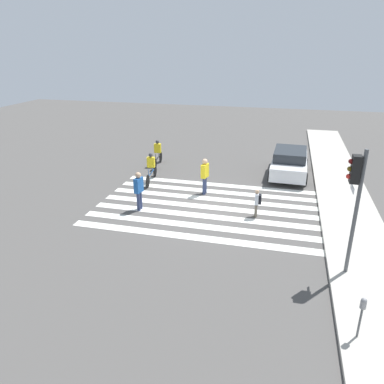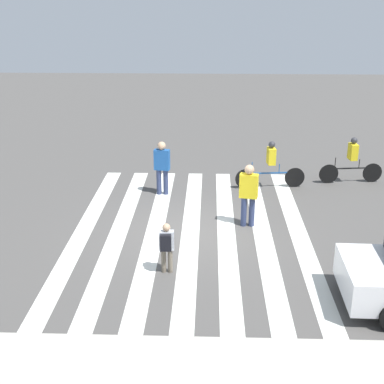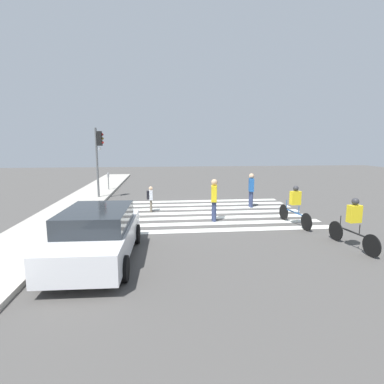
{
  "view_description": "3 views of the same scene",
  "coord_description": "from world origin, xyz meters",
  "px_view_note": "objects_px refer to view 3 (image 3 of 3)",
  "views": [
    {
      "loc": [
        15.5,
        3.24,
        7.0
      ],
      "look_at": [
        1.06,
        -0.43,
        1.1
      ],
      "focal_mm": 35.0,
      "sensor_mm": 36.0,
      "label": 1
    },
    {
      "loc": [
        -0.5,
        13.5,
        6.29
      ],
      "look_at": [
        -0.05,
        0.32,
        1.3
      ],
      "focal_mm": 50.0,
      "sensor_mm": 36.0,
      "label": 2
    },
    {
      "loc": [
        -13.98,
        1.79,
        3.28
      ],
      "look_at": [
        -0.12,
        0.34,
        1.04
      ],
      "focal_mm": 28.0,
      "sensor_mm": 36.0,
      "label": 3
    }
  ],
  "objects_px": {
    "parking_meter": "(108,177)",
    "pedestrian_adult_tall_backpack": "(251,188)",
    "car_parked_dark_suv": "(98,234)",
    "cyclist_near_curb": "(354,222)",
    "traffic_light": "(99,150)",
    "pedestrian_adult_yellow_jacket": "(150,197)",
    "cyclist_mid_street": "(295,204)",
    "pedestrian_child_with_backpack": "(214,198)"
  },
  "relations": [
    {
      "from": "cyclist_mid_street",
      "to": "car_parked_dark_suv",
      "type": "xyz_separation_m",
      "value": [
        -3.05,
        7.21,
        -0.1
      ]
    },
    {
      "from": "parking_meter",
      "to": "pedestrian_adult_yellow_jacket",
      "type": "distance_m",
      "value": 7.49
    },
    {
      "from": "parking_meter",
      "to": "cyclist_near_curb",
      "type": "bearing_deg",
      "value": -142.65
    },
    {
      "from": "pedestrian_child_with_backpack",
      "to": "cyclist_near_curb",
      "type": "xyz_separation_m",
      "value": [
        -3.8,
        -3.78,
        -0.16
      ]
    },
    {
      "from": "pedestrian_adult_yellow_jacket",
      "to": "cyclist_mid_street",
      "type": "height_order",
      "value": "cyclist_mid_street"
    },
    {
      "from": "traffic_light",
      "to": "pedestrian_adult_yellow_jacket",
      "type": "height_order",
      "value": "traffic_light"
    },
    {
      "from": "pedestrian_adult_tall_backpack",
      "to": "traffic_light",
      "type": "bearing_deg",
      "value": 78.16
    },
    {
      "from": "parking_meter",
      "to": "pedestrian_child_with_backpack",
      "type": "height_order",
      "value": "pedestrian_child_with_backpack"
    },
    {
      "from": "cyclist_near_curb",
      "to": "cyclist_mid_street",
      "type": "height_order",
      "value": "cyclist_mid_street"
    },
    {
      "from": "traffic_light",
      "to": "pedestrian_adult_yellow_jacket",
      "type": "xyz_separation_m",
      "value": [
        -3.77,
        -3.08,
        -2.22
      ]
    },
    {
      "from": "pedestrian_child_with_backpack",
      "to": "cyclist_mid_street",
      "type": "height_order",
      "value": "pedestrian_child_with_backpack"
    },
    {
      "from": "parking_meter",
      "to": "pedestrian_adult_tall_backpack",
      "type": "relative_size",
      "value": 0.74
    },
    {
      "from": "car_parked_dark_suv",
      "to": "traffic_light",
      "type": "bearing_deg",
      "value": 12.07
    },
    {
      "from": "cyclist_mid_street",
      "to": "cyclist_near_curb",
      "type": "bearing_deg",
      "value": -174.48
    },
    {
      "from": "pedestrian_child_with_backpack",
      "to": "car_parked_dark_suv",
      "type": "xyz_separation_m",
      "value": [
        -4.0,
        4.05,
        -0.26
      ]
    },
    {
      "from": "parking_meter",
      "to": "pedestrian_adult_tall_backpack",
      "type": "bearing_deg",
      "value": -126.87
    },
    {
      "from": "parking_meter",
      "to": "pedestrian_child_with_backpack",
      "type": "relative_size",
      "value": 0.72
    },
    {
      "from": "car_parked_dark_suv",
      "to": "parking_meter",
      "type": "bearing_deg",
      "value": 9.88
    },
    {
      "from": "cyclist_near_curb",
      "to": "car_parked_dark_suv",
      "type": "distance_m",
      "value": 7.83
    },
    {
      "from": "car_parked_dark_suv",
      "to": "cyclist_near_curb",
      "type": "bearing_deg",
      "value": -86.84
    },
    {
      "from": "pedestrian_child_with_backpack",
      "to": "pedestrian_adult_yellow_jacket",
      "type": "bearing_deg",
      "value": -114.57
    },
    {
      "from": "traffic_light",
      "to": "parking_meter",
      "type": "height_order",
      "value": "traffic_light"
    },
    {
      "from": "pedestrian_adult_tall_backpack",
      "to": "pedestrian_adult_yellow_jacket",
      "type": "bearing_deg",
      "value": 105.43
    },
    {
      "from": "car_parked_dark_suv",
      "to": "pedestrian_child_with_backpack",
      "type": "bearing_deg",
      "value": -43.64
    },
    {
      "from": "parking_meter",
      "to": "pedestrian_adult_yellow_jacket",
      "type": "bearing_deg",
      "value": -155.3
    },
    {
      "from": "pedestrian_child_with_backpack",
      "to": "cyclist_near_curb",
      "type": "distance_m",
      "value": 5.36
    },
    {
      "from": "pedestrian_adult_yellow_jacket",
      "to": "cyclist_near_curb",
      "type": "distance_m",
      "value": 8.8
    },
    {
      "from": "traffic_light",
      "to": "pedestrian_adult_tall_backpack",
      "type": "bearing_deg",
      "value": -111.24
    },
    {
      "from": "pedestrian_adult_yellow_jacket",
      "to": "parking_meter",
      "type": "bearing_deg",
      "value": -159.2
    },
    {
      "from": "traffic_light",
      "to": "pedestrian_child_with_backpack",
      "type": "relative_size",
      "value": 2.32
    },
    {
      "from": "parking_meter",
      "to": "pedestrian_child_with_backpack",
      "type": "xyz_separation_m",
      "value": [
        -8.88,
        -5.9,
        0.05
      ]
    },
    {
      "from": "traffic_light",
      "to": "pedestrian_adult_tall_backpack",
      "type": "relative_size",
      "value": 2.37
    },
    {
      "from": "cyclist_mid_street",
      "to": "car_parked_dark_suv",
      "type": "bearing_deg",
      "value": 106.22
    },
    {
      "from": "parking_meter",
      "to": "car_parked_dark_suv",
      "type": "height_order",
      "value": "car_parked_dark_suv"
    },
    {
      "from": "parking_meter",
      "to": "cyclist_mid_street",
      "type": "height_order",
      "value": "cyclist_mid_street"
    },
    {
      "from": "pedestrian_adult_tall_backpack",
      "to": "cyclist_near_curb",
      "type": "distance_m",
      "value": 6.57
    },
    {
      "from": "parking_meter",
      "to": "cyclist_near_curb",
      "type": "distance_m",
      "value": 15.95
    },
    {
      "from": "pedestrian_child_with_backpack",
      "to": "cyclist_mid_street",
      "type": "distance_m",
      "value": 3.31
    },
    {
      "from": "pedestrian_adult_yellow_jacket",
      "to": "pedestrian_child_with_backpack",
      "type": "bearing_deg",
      "value": 49.23
    },
    {
      "from": "parking_meter",
      "to": "cyclist_near_curb",
      "type": "relative_size",
      "value": 0.59
    },
    {
      "from": "pedestrian_adult_yellow_jacket",
      "to": "cyclist_near_curb",
      "type": "xyz_separation_m",
      "value": [
        -5.88,
        -6.55,
        0.13
      ]
    },
    {
      "from": "traffic_light",
      "to": "pedestrian_adult_yellow_jacket",
      "type": "relative_size",
      "value": 3.36
    }
  ]
}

